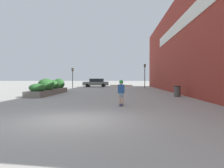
% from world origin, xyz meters
% --- Properties ---
extents(ground_plane, '(300.00, 300.00, 0.00)m').
position_xyz_m(ground_plane, '(0.00, 0.00, 0.00)').
color(ground_plane, '#A3A099').
extents(building_wall_right, '(0.67, 42.13, 9.91)m').
position_xyz_m(building_wall_right, '(7.72, 15.97, 4.97)').
color(building_wall_right, maroon).
rests_on(building_wall_right, ground_plane).
extents(planter_box, '(1.52, 8.47, 1.54)m').
position_xyz_m(planter_box, '(-5.17, 12.91, 0.61)').
color(planter_box, slate).
rests_on(planter_box, ground_plane).
extents(skateboard, '(0.27, 0.80, 0.10)m').
position_xyz_m(skateboard, '(1.82, 4.29, 0.07)').
color(skateboard, navy).
rests_on(skateboard, ground_plane).
extents(skateboarder, '(1.26, 0.23, 1.35)m').
position_xyz_m(skateboarder, '(1.82, 4.29, 0.91)').
color(skateboarder, tan).
rests_on(skateboarder, skateboard).
extents(trash_bin, '(0.57, 0.57, 0.91)m').
position_xyz_m(trash_bin, '(6.49, 10.63, 0.46)').
color(trash_bin, '#514C47').
rests_on(trash_bin, ground_plane).
extents(car_leftmost, '(4.65, 1.88, 1.51)m').
position_xyz_m(car_leftmost, '(14.58, 33.92, 0.78)').
color(car_leftmost, '#BCBCC1').
rests_on(car_leftmost, ground_plane).
extents(car_center_left, '(4.64, 2.03, 1.55)m').
position_xyz_m(car_center_left, '(-2.95, 32.18, 0.80)').
color(car_center_left, slate).
rests_on(car_center_left, ground_plane).
extents(traffic_light_left, '(0.28, 0.30, 3.23)m').
position_xyz_m(traffic_light_left, '(-6.04, 26.56, 2.22)').
color(traffic_light_left, black).
rests_on(traffic_light_left, ground_plane).
extents(traffic_light_right, '(0.28, 0.30, 3.83)m').
position_xyz_m(traffic_light_right, '(5.44, 26.85, 2.58)').
color(traffic_light_right, black).
rests_on(traffic_light_right, ground_plane).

